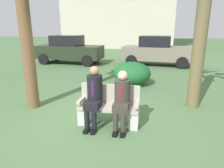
{
  "coord_description": "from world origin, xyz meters",
  "views": [
    {
      "loc": [
        1.26,
        -4.16,
        2.14
      ],
      "look_at": [
        0.39,
        0.26,
        0.85
      ],
      "focal_mm": 31.91,
      "sensor_mm": 36.0,
      "label": 1
    }
  ],
  "objects_px": {
    "shrub_near_bench": "(132,73)",
    "parked_car_near": "(69,50)",
    "park_bench": "(109,108)",
    "seated_man_left": "(94,94)",
    "seated_man_right": "(122,97)",
    "parked_car_far": "(157,51)"
  },
  "relations": [
    {
      "from": "seated_man_left",
      "to": "seated_man_right",
      "type": "distance_m",
      "value": 0.62
    },
    {
      "from": "seated_man_right",
      "to": "parked_car_far",
      "type": "bearing_deg",
      "value": 83.83
    },
    {
      "from": "park_bench",
      "to": "seated_man_left",
      "type": "bearing_deg",
      "value": -159.85
    },
    {
      "from": "seated_man_left",
      "to": "parked_car_near",
      "type": "height_order",
      "value": "parked_car_near"
    },
    {
      "from": "shrub_near_bench",
      "to": "parked_car_near",
      "type": "distance_m",
      "value": 5.84
    },
    {
      "from": "parked_car_near",
      "to": "parked_car_far",
      "type": "height_order",
      "value": "same"
    },
    {
      "from": "park_bench",
      "to": "parked_car_near",
      "type": "relative_size",
      "value": 0.34
    },
    {
      "from": "seated_man_left",
      "to": "parked_car_near",
      "type": "bearing_deg",
      "value": 116.41
    },
    {
      "from": "seated_man_left",
      "to": "seated_man_right",
      "type": "bearing_deg",
      "value": -0.67
    },
    {
      "from": "park_bench",
      "to": "parked_car_far",
      "type": "relative_size",
      "value": 0.34
    },
    {
      "from": "park_bench",
      "to": "seated_man_right",
      "type": "height_order",
      "value": "seated_man_right"
    },
    {
      "from": "parked_car_near",
      "to": "parked_car_far",
      "type": "relative_size",
      "value": 0.99
    },
    {
      "from": "shrub_near_bench",
      "to": "parked_car_near",
      "type": "relative_size",
      "value": 0.36
    },
    {
      "from": "seated_man_left",
      "to": "shrub_near_bench",
      "type": "xyz_separation_m",
      "value": [
        0.5,
        3.46,
        -0.3
      ]
    },
    {
      "from": "seated_man_right",
      "to": "park_bench",
      "type": "bearing_deg",
      "value": 158.28
    },
    {
      "from": "seated_man_left",
      "to": "parked_car_far",
      "type": "relative_size",
      "value": 0.33
    },
    {
      "from": "park_bench",
      "to": "shrub_near_bench",
      "type": "distance_m",
      "value": 3.35
    },
    {
      "from": "shrub_near_bench",
      "to": "parked_car_near",
      "type": "bearing_deg",
      "value": 136.33
    },
    {
      "from": "shrub_near_bench",
      "to": "parked_car_far",
      "type": "distance_m",
      "value": 4.55
    },
    {
      "from": "seated_man_left",
      "to": "shrub_near_bench",
      "type": "bearing_deg",
      "value": 81.82
    },
    {
      "from": "shrub_near_bench",
      "to": "parked_car_far",
      "type": "height_order",
      "value": "parked_car_far"
    },
    {
      "from": "shrub_near_bench",
      "to": "parked_car_far",
      "type": "relative_size",
      "value": 0.35
    }
  ]
}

